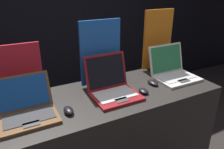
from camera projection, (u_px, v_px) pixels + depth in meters
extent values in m
cube|color=black|center=(50.00, 8.00, 2.85)|extent=(8.00, 0.05, 2.80)
cube|color=#282623|center=(112.00, 145.00, 1.79)|extent=(1.62, 0.61, 0.96)
cube|color=brown|center=(30.00, 120.00, 1.28)|extent=(0.33, 0.22, 0.02)
cube|color=#2D2D30|center=(29.00, 117.00, 1.28)|extent=(0.29, 0.16, 0.00)
cube|color=#3F3F42|center=(31.00, 124.00, 1.22)|extent=(0.09, 0.05, 0.00)
cube|color=brown|center=(23.00, 92.00, 1.35)|extent=(0.33, 0.09, 0.21)
cube|color=#194C99|center=(23.00, 92.00, 1.35)|extent=(0.30, 0.07, 0.18)
ellipsoid|color=black|center=(69.00, 111.00, 1.35)|extent=(0.06, 0.10, 0.04)
cube|color=black|center=(23.00, 96.00, 1.54)|extent=(0.17, 0.07, 0.02)
cube|color=red|center=(18.00, 71.00, 1.46)|extent=(0.31, 0.02, 0.36)
cube|color=maroon|center=(116.00, 97.00, 1.54)|extent=(0.32, 0.26, 0.02)
cube|color=#B7B7B7|center=(115.00, 94.00, 1.55)|extent=(0.29, 0.18, 0.00)
cube|color=#3F3F42|center=(122.00, 100.00, 1.47)|extent=(0.09, 0.06, 0.00)
cube|color=maroon|center=(106.00, 71.00, 1.62)|extent=(0.32, 0.08, 0.25)
cube|color=black|center=(106.00, 71.00, 1.61)|extent=(0.29, 0.06, 0.22)
ellipsoid|color=black|center=(143.00, 91.00, 1.60)|extent=(0.06, 0.09, 0.03)
cube|color=black|center=(101.00, 83.00, 1.74)|extent=(0.18, 0.07, 0.02)
cube|color=#1E59B2|center=(101.00, 52.00, 1.64)|extent=(0.32, 0.02, 0.49)
cube|color=silver|center=(177.00, 79.00, 1.82)|extent=(0.35, 0.25, 0.02)
cube|color=#B7B7B7|center=(176.00, 77.00, 1.83)|extent=(0.31, 0.17, 0.00)
cube|color=#3F3F42|center=(184.00, 81.00, 1.76)|extent=(0.10, 0.05, 0.00)
cube|color=silver|center=(166.00, 59.00, 1.90)|extent=(0.35, 0.08, 0.24)
cube|color=#2D7F4C|center=(167.00, 59.00, 1.90)|extent=(0.31, 0.06, 0.21)
ellipsoid|color=black|center=(153.00, 83.00, 1.74)|extent=(0.06, 0.11, 0.03)
cube|color=black|center=(155.00, 67.00, 2.06)|extent=(0.16, 0.07, 0.02)
cube|color=orange|center=(158.00, 39.00, 1.96)|extent=(0.30, 0.02, 0.52)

